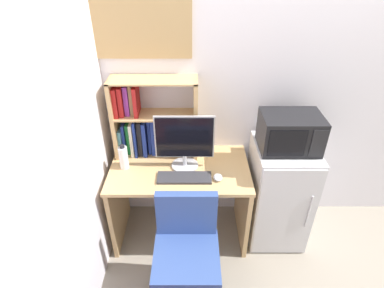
{
  "coord_description": "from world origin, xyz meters",
  "views": [
    {
      "loc": [
        -0.88,
        -2.39,
        2.31
      ],
      "look_at": [
        -0.88,
        -0.37,
        1.01
      ],
      "focal_mm": 29.22,
      "sensor_mm": 36.0,
      "label": 1
    }
  ],
  "objects_px": {
    "monitor": "(185,141)",
    "hutch_bookshelf": "(143,119)",
    "computer_mouse": "(218,177)",
    "microwave": "(290,132)",
    "water_bottle": "(124,157)",
    "keyboard": "(185,178)",
    "desk_chair": "(187,259)",
    "wall_corkboard": "(142,26)",
    "mini_fridge": "(278,193)"
  },
  "relations": [
    {
      "from": "desk_chair",
      "to": "wall_corkboard",
      "type": "xyz_separation_m",
      "value": [
        -0.33,
        0.92,
        1.42
      ]
    },
    {
      "from": "keyboard",
      "to": "microwave",
      "type": "bearing_deg",
      "value": 11.21
    },
    {
      "from": "microwave",
      "to": "desk_chair",
      "type": "height_order",
      "value": "microwave"
    },
    {
      "from": "keyboard",
      "to": "desk_chair",
      "type": "height_order",
      "value": "desk_chair"
    },
    {
      "from": "computer_mouse",
      "to": "hutch_bookshelf",
      "type": "bearing_deg",
      "value": 148.08
    },
    {
      "from": "keyboard",
      "to": "monitor",
      "type": "bearing_deg",
      "value": 89.55
    },
    {
      "from": "keyboard",
      "to": "computer_mouse",
      "type": "distance_m",
      "value": 0.26
    },
    {
      "from": "keyboard",
      "to": "wall_corkboard",
      "type": "relative_size",
      "value": 0.57
    },
    {
      "from": "wall_corkboard",
      "to": "computer_mouse",
      "type": "bearing_deg",
      "value": -39.69
    },
    {
      "from": "monitor",
      "to": "wall_corkboard",
      "type": "relative_size",
      "value": 0.64
    },
    {
      "from": "hutch_bookshelf",
      "to": "microwave",
      "type": "distance_m",
      "value": 1.18
    },
    {
      "from": "hutch_bookshelf",
      "to": "wall_corkboard",
      "type": "height_order",
      "value": "wall_corkboard"
    },
    {
      "from": "monitor",
      "to": "water_bottle",
      "type": "relative_size",
      "value": 2.17
    },
    {
      "from": "monitor",
      "to": "desk_chair",
      "type": "relative_size",
      "value": 0.54
    },
    {
      "from": "monitor",
      "to": "wall_corkboard",
      "type": "distance_m",
      "value": 0.91
    },
    {
      "from": "computer_mouse",
      "to": "microwave",
      "type": "bearing_deg",
      "value": 16.77
    },
    {
      "from": "monitor",
      "to": "computer_mouse",
      "type": "xyz_separation_m",
      "value": [
        0.26,
        -0.17,
        -0.23
      ]
    },
    {
      "from": "microwave",
      "to": "wall_corkboard",
      "type": "height_order",
      "value": "wall_corkboard"
    },
    {
      "from": "mini_fridge",
      "to": "keyboard",
      "type": "bearing_deg",
      "value": -168.99
    },
    {
      "from": "water_bottle",
      "to": "desk_chair",
      "type": "height_order",
      "value": "water_bottle"
    },
    {
      "from": "computer_mouse",
      "to": "microwave",
      "type": "distance_m",
      "value": 0.66
    },
    {
      "from": "water_bottle",
      "to": "wall_corkboard",
      "type": "relative_size",
      "value": 0.29
    },
    {
      "from": "mini_fridge",
      "to": "wall_corkboard",
      "type": "distance_m",
      "value": 1.77
    },
    {
      "from": "keyboard",
      "to": "computer_mouse",
      "type": "relative_size",
      "value": 4.62
    },
    {
      "from": "mini_fridge",
      "to": "desk_chair",
      "type": "xyz_separation_m",
      "value": [
        -0.79,
        -0.61,
        -0.09
      ]
    },
    {
      "from": "microwave",
      "to": "desk_chair",
      "type": "distance_m",
      "value": 1.23
    },
    {
      "from": "water_bottle",
      "to": "monitor",
      "type": "bearing_deg",
      "value": 2.33
    },
    {
      "from": "desk_chair",
      "to": "wall_corkboard",
      "type": "height_order",
      "value": "wall_corkboard"
    },
    {
      "from": "monitor",
      "to": "microwave",
      "type": "bearing_deg",
      "value": -0.39
    },
    {
      "from": "water_bottle",
      "to": "microwave",
      "type": "bearing_deg",
      "value": 0.64
    },
    {
      "from": "keyboard",
      "to": "computer_mouse",
      "type": "xyz_separation_m",
      "value": [
        0.26,
        -0.01,
        0.01
      ]
    },
    {
      "from": "keyboard",
      "to": "desk_chair",
      "type": "distance_m",
      "value": 0.6
    },
    {
      "from": "water_bottle",
      "to": "microwave",
      "type": "height_order",
      "value": "microwave"
    },
    {
      "from": "monitor",
      "to": "water_bottle",
      "type": "distance_m",
      "value": 0.51
    },
    {
      "from": "hutch_bookshelf",
      "to": "mini_fridge",
      "type": "height_order",
      "value": "hutch_bookshelf"
    },
    {
      "from": "desk_chair",
      "to": "mini_fridge",
      "type": "bearing_deg",
      "value": 37.77
    },
    {
      "from": "keyboard",
      "to": "desk_chair",
      "type": "xyz_separation_m",
      "value": [
        0.02,
        -0.46,
        -0.38
      ]
    },
    {
      "from": "mini_fridge",
      "to": "desk_chair",
      "type": "distance_m",
      "value": 1.01
    },
    {
      "from": "monitor",
      "to": "hutch_bookshelf",
      "type": "bearing_deg",
      "value": 149.29
    },
    {
      "from": "water_bottle",
      "to": "mini_fridge",
      "type": "xyz_separation_m",
      "value": [
        1.31,
        0.01,
        -0.39
      ]
    },
    {
      "from": "keyboard",
      "to": "wall_corkboard",
      "type": "distance_m",
      "value": 1.17
    },
    {
      "from": "microwave",
      "to": "desk_chair",
      "type": "bearing_deg",
      "value": -142.1
    },
    {
      "from": "hutch_bookshelf",
      "to": "water_bottle",
      "type": "relative_size",
      "value": 3.2
    },
    {
      "from": "water_bottle",
      "to": "microwave",
      "type": "xyz_separation_m",
      "value": [
        1.31,
        0.01,
        0.23
      ]
    },
    {
      "from": "hutch_bookshelf",
      "to": "water_bottle",
      "type": "distance_m",
      "value": 0.35
    },
    {
      "from": "monitor",
      "to": "microwave",
      "type": "relative_size",
      "value": 1.04
    },
    {
      "from": "computer_mouse",
      "to": "mini_fridge",
      "type": "distance_m",
      "value": 0.65
    },
    {
      "from": "hutch_bookshelf",
      "to": "desk_chair",
      "type": "distance_m",
      "value": 1.15
    },
    {
      "from": "mini_fridge",
      "to": "hutch_bookshelf",
      "type": "bearing_deg",
      "value": 169.48
    },
    {
      "from": "mini_fridge",
      "to": "microwave",
      "type": "bearing_deg",
      "value": 89.74
    }
  ]
}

